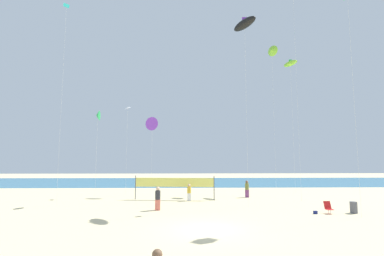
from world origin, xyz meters
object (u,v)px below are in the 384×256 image
(kite_lime_inflatable, at_px, (290,64))
(beach_handbag, at_px, (315,212))
(trash_barrel, at_px, (354,207))
(kite_lime_delta, at_px, (272,51))
(beachgoer_charcoal_shirt, at_px, (158,198))
(kite_black_inflatable, at_px, (245,24))
(beachgoer_olive_shirt, at_px, (247,188))
(kite_violet_diamond, at_px, (294,12))
(kite_white_diamond, at_px, (127,109))
(folding_beach_chair, at_px, (328,207))
(kite_cyan_diamond, at_px, (66,11))
(beachgoer_mustard_shirt, at_px, (189,192))
(volleyball_net, at_px, (174,183))
(kite_green_delta, at_px, (98,116))
(kite_violet_delta, at_px, (152,124))

(kite_lime_inflatable, bearing_deg, beach_handbag, -105.65)
(trash_barrel, height_order, kite_lime_delta, kite_lime_delta)
(beachgoer_charcoal_shirt, bearing_deg, kite_black_inflatable, -10.94)
(beachgoer_olive_shirt, height_order, kite_violet_diamond, kite_violet_diamond)
(kite_white_diamond, relative_size, kite_lime_inflatable, 0.61)
(beachgoer_olive_shirt, relative_size, kite_white_diamond, 0.17)
(beachgoer_olive_shirt, height_order, folding_beach_chair, beachgoer_olive_shirt)
(beachgoer_charcoal_shirt, height_order, kite_cyan_diamond, kite_cyan_diamond)
(beachgoer_mustard_shirt, distance_m, kite_white_diamond, 12.18)
(trash_barrel, bearing_deg, kite_white_diamond, 151.79)
(folding_beach_chair, distance_m, kite_lime_delta, 22.58)
(kite_black_inflatable, bearing_deg, beachgoer_charcoal_shirt, -170.94)
(beachgoer_charcoal_shirt, height_order, volleyball_net, volleyball_net)
(beachgoer_olive_shirt, xyz_separation_m, kite_green_delta, (-15.06, -3.59, 7.29))
(beachgoer_charcoal_shirt, xyz_separation_m, folding_beach_chair, (13.13, -1.61, -0.53))
(beach_handbag, distance_m, kite_white_diamond, 21.99)
(kite_black_inflatable, bearing_deg, kite_lime_inflatable, 51.08)
(beach_handbag, bearing_deg, kite_black_inflatable, 145.31)
(beachgoer_mustard_shirt, relative_size, kite_green_delta, 0.19)
(beachgoer_olive_shirt, relative_size, kite_lime_inflatable, 0.11)
(beachgoer_mustard_shirt, distance_m, beachgoer_charcoal_shirt, 5.51)
(beachgoer_mustard_shirt, bearing_deg, kite_violet_delta, -61.08)
(kite_lime_delta, distance_m, kite_green_delta, 23.86)
(beachgoer_olive_shirt, bearing_deg, kite_black_inflatable, -14.57)
(beach_handbag, distance_m, kite_violet_diamond, 20.41)
(kite_black_inflatable, height_order, kite_lime_inflatable, kite_black_inflatable)
(kite_white_diamond, bearing_deg, kite_violet_delta, 5.55)
(kite_lime_delta, relative_size, kite_violet_diamond, 0.87)
(beachgoer_olive_shirt, xyz_separation_m, trash_barrel, (6.23, -8.79, -0.52))
(beachgoer_mustard_shirt, xyz_separation_m, kite_violet_delta, (-4.24, 4.34, 7.26))
(kite_green_delta, distance_m, kite_lime_inflatable, 24.43)
(beachgoer_mustard_shirt, height_order, kite_white_diamond, kite_white_diamond)
(kite_white_diamond, bearing_deg, kite_cyan_diamond, -125.41)
(kite_cyan_diamond, height_order, kite_violet_diamond, kite_violet_diamond)
(beachgoer_mustard_shirt, relative_size, volleyball_net, 0.20)
(kite_violet_diamond, bearing_deg, beachgoer_charcoal_shirt, -161.76)
(folding_beach_chair, bearing_deg, beachgoer_mustard_shirt, 125.51)
(folding_beach_chair, bearing_deg, kite_violet_delta, 120.88)
(beachgoer_olive_shirt, height_order, kite_violet_delta, kite_violet_delta)
(beach_handbag, bearing_deg, beachgoer_mustard_shirt, 144.71)
(beach_handbag, relative_size, kite_violet_delta, 0.03)
(beachgoer_mustard_shirt, xyz_separation_m, kite_white_diamond, (-7.11, 4.06, 9.01))
(kite_cyan_diamond, bearing_deg, kite_green_delta, 22.67)
(kite_lime_delta, bearing_deg, beach_handbag, -96.59)
(folding_beach_chair, xyz_separation_m, kite_white_diamond, (-17.64, 10.53, 9.42))
(beach_handbag, xyz_separation_m, kite_violet_delta, (-13.66, 11.00, 8.03))
(kite_cyan_diamond, bearing_deg, volleyball_net, 17.56)
(kite_green_delta, distance_m, kite_violet_diamond, 22.78)
(kite_cyan_diamond, relative_size, kite_lime_inflatable, 1.13)
(kite_black_inflatable, bearing_deg, kite_violet_delta, 139.34)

